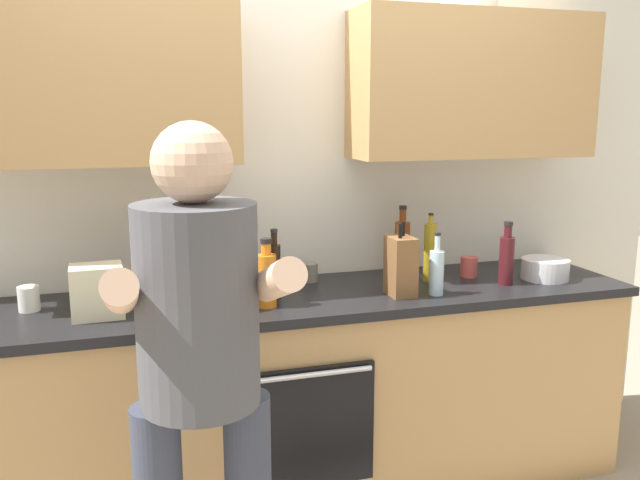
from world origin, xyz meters
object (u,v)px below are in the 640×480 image
(bottle_vinegar, at_px, (402,246))
(bottle_water, at_px, (436,271))
(person_standing, at_px, (200,362))
(grocery_bag_bread, at_px, (192,282))
(bottle_oil, at_px, (430,252))
(mixing_bowl, at_px, (545,269))
(bottle_juice, at_px, (267,278))
(grocery_bag_rice, at_px, (97,291))
(bottle_wine, at_px, (507,258))
(cup_coffee, at_px, (29,299))
(cup_ceramic, at_px, (469,267))
(bottle_soy, at_px, (275,269))
(knife_block, at_px, (401,266))
(cup_stoneware, at_px, (310,272))

(bottle_vinegar, distance_m, bottle_water, 0.37)
(person_standing, xyz_separation_m, grocery_bag_bread, (0.06, 0.72, 0.05))
(bottle_oil, distance_m, mixing_bowl, 0.55)
(bottle_juice, height_order, grocery_bag_rice, bottle_juice)
(bottle_oil, relative_size, grocery_bag_bread, 1.32)
(bottle_wine, distance_m, cup_coffee, 2.00)
(cup_coffee, bearing_deg, cup_ceramic, -0.40)
(bottle_juice, xyz_separation_m, bottle_soy, (0.06, 0.11, 0.01))
(bottle_vinegar, xyz_separation_m, grocery_bag_bread, (-1.01, -0.29, -0.02))
(bottle_oil, xyz_separation_m, mixing_bowl, (0.53, -0.12, -0.09))
(bottle_water, relative_size, knife_block, 0.86)
(person_standing, height_order, bottle_vinegar, person_standing)
(cup_stoneware, distance_m, grocery_bag_rice, 0.95)
(grocery_bag_bread, bearing_deg, bottle_soy, 10.76)
(cup_stoneware, height_order, grocery_bag_bread, grocery_bag_bread)
(person_standing, bearing_deg, cup_ceramic, 33.11)
(cup_coffee, xyz_separation_m, knife_block, (1.46, -0.21, 0.08))
(bottle_water, distance_m, bottle_soy, 0.68)
(bottle_juice, distance_m, bottle_soy, 0.12)
(bottle_oil, distance_m, grocery_bag_bread, 1.08)
(bottle_oil, relative_size, knife_block, 1.02)
(person_standing, distance_m, bottle_wine, 1.60)
(bottle_water, bearing_deg, bottle_soy, 167.87)
(grocery_bag_rice, bearing_deg, person_standing, -68.21)
(bottle_juice, xyz_separation_m, grocery_bag_bread, (-0.28, 0.04, -0.00))
(bottle_vinegar, relative_size, mixing_bowl, 1.53)
(cup_coffee, relative_size, grocery_bag_bread, 0.41)
(bottle_oil, height_order, cup_coffee, bottle_oil)
(bottle_wine, distance_m, bottle_juice, 1.09)
(bottle_water, relative_size, bottle_oil, 0.85)
(bottle_vinegar, bearing_deg, cup_coffee, -175.82)
(bottle_juice, xyz_separation_m, mixing_bowl, (1.32, 0.06, -0.07))
(bottle_wine, distance_m, grocery_bag_bread, 1.38)
(bottle_oil, height_order, cup_stoneware, bottle_oil)
(cup_ceramic, xyz_separation_m, grocery_bag_bread, (-1.29, -0.16, 0.06))
(bottle_water, xyz_separation_m, knife_block, (-0.15, 0.04, 0.02))
(bottle_soy, height_order, cup_coffee, bottle_soy)
(cup_ceramic, bearing_deg, bottle_juice, -168.79)
(bottle_juice, distance_m, bottle_oil, 0.81)
(bottle_soy, height_order, cup_stoneware, bottle_soy)
(bottle_vinegar, height_order, cup_ceramic, bottle_vinegar)
(knife_block, distance_m, grocery_bag_rice, 1.21)
(bottle_vinegar, bearing_deg, grocery_bag_rice, -168.63)
(bottle_wine, bearing_deg, grocery_bag_bread, 179.44)
(bottle_water, bearing_deg, grocery_bag_bread, 175.58)
(cup_coffee, relative_size, mixing_bowl, 0.45)
(bottle_vinegar, xyz_separation_m, bottle_soy, (-0.67, -0.22, -0.01))
(person_standing, relative_size, bottle_wine, 5.75)
(bottle_juice, distance_m, cup_ceramic, 1.03)
(bottle_soy, xyz_separation_m, grocery_bag_rice, (-0.69, -0.05, -0.02))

